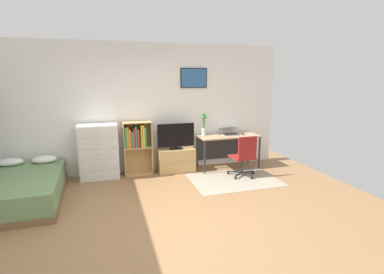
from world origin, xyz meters
name	(u,v)px	position (x,y,z in m)	size (l,w,h in m)	color
ground_plane	(167,222)	(0.00, 0.00, 0.00)	(7.20, 7.20, 0.00)	#936B44
wall_back_with_posters	(143,109)	(0.01, 2.43, 1.35)	(6.12, 0.09, 2.70)	white
area_rug	(234,180)	(1.63, 1.30, 0.00)	(1.70, 1.20, 0.01)	#9E937F
bed	(20,188)	(-2.17, 1.38, 0.22)	(1.34, 2.03, 0.56)	brown
dresser	(99,152)	(-0.92, 2.15, 0.55)	(0.75, 0.46, 1.10)	silver
bookshelf	(136,142)	(-0.17, 2.21, 0.68)	(0.58, 0.30, 1.11)	tan
tv_stand	(176,160)	(0.65, 2.17, 0.25)	(0.78, 0.41, 0.50)	tan
television	(176,136)	(0.65, 2.15, 0.77)	(0.80, 0.16, 0.55)	black
desk	(227,141)	(1.83, 2.16, 0.60)	(1.34, 0.57, 0.74)	tan
office_chair	(244,155)	(1.89, 1.40, 0.46)	(0.56, 0.58, 0.86)	#232326
laptop	(230,131)	(1.91, 2.21, 0.81)	(0.40, 0.43, 0.17)	#B7B7BC
computer_mouse	(243,134)	(2.17, 2.07, 0.76)	(0.06, 0.10, 0.03)	#262628
bamboo_vase	(204,124)	(1.31, 2.26, 0.99)	(0.10, 0.09, 0.50)	silver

